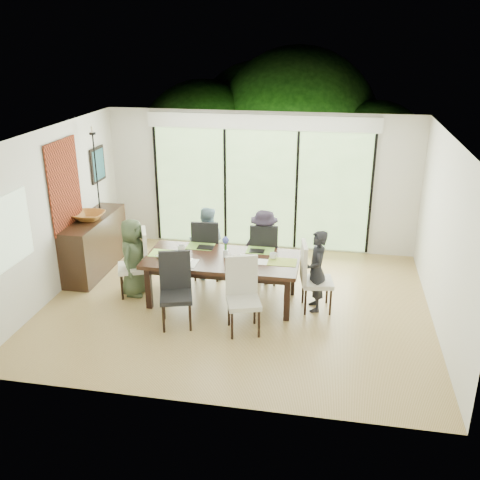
% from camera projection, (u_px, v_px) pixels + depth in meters
% --- Properties ---
extents(floor, '(6.00, 5.00, 0.01)m').
position_uv_depth(floor, '(237.00, 304.00, 8.55)').
color(floor, olive).
rests_on(floor, ground).
extents(ceiling, '(6.00, 5.00, 0.01)m').
position_uv_depth(ceiling, '(237.00, 134.00, 7.57)').
color(ceiling, white).
rests_on(ceiling, wall_back).
extents(wall_back, '(6.00, 0.02, 2.70)m').
position_uv_depth(wall_back, '(261.00, 182.00, 10.36)').
color(wall_back, silver).
rests_on(wall_back, floor).
extents(wall_front, '(6.00, 0.02, 2.70)m').
position_uv_depth(wall_front, '(194.00, 301.00, 5.76)').
color(wall_front, white).
rests_on(wall_front, floor).
extents(wall_left, '(0.02, 5.00, 2.70)m').
position_uv_depth(wall_left, '(53.00, 213.00, 8.57)').
color(wall_left, silver).
rests_on(wall_left, floor).
extents(wall_right, '(0.02, 5.00, 2.70)m').
position_uv_depth(wall_right, '(446.00, 237.00, 7.56)').
color(wall_right, beige).
rests_on(wall_right, floor).
extents(glass_doors, '(4.20, 0.02, 2.30)m').
position_uv_depth(glass_doors, '(260.00, 190.00, 10.38)').
color(glass_doors, '#598C3F').
rests_on(glass_doors, wall_back).
extents(blinds_header, '(4.40, 0.06, 0.28)m').
position_uv_depth(blinds_header, '(261.00, 122.00, 9.90)').
color(blinds_header, white).
rests_on(blinds_header, wall_back).
extents(mullion_a, '(0.05, 0.04, 2.30)m').
position_uv_depth(mullion_a, '(157.00, 185.00, 10.72)').
color(mullion_a, black).
rests_on(mullion_a, wall_back).
extents(mullion_b, '(0.05, 0.04, 2.30)m').
position_uv_depth(mullion_b, '(225.00, 188.00, 10.49)').
color(mullion_b, black).
rests_on(mullion_b, wall_back).
extents(mullion_c, '(0.05, 0.04, 2.30)m').
position_uv_depth(mullion_c, '(296.00, 192.00, 10.25)').
color(mullion_c, black).
rests_on(mullion_c, wall_back).
extents(mullion_d, '(0.05, 0.04, 2.30)m').
position_uv_depth(mullion_d, '(371.00, 195.00, 10.02)').
color(mullion_d, black).
rests_on(mullion_d, wall_back).
extents(side_window, '(0.02, 0.90, 1.00)m').
position_uv_depth(side_window, '(11.00, 230.00, 7.40)').
color(side_window, '#8CAD7F').
rests_on(side_window, wall_left).
extents(deck, '(6.00, 1.80, 0.10)m').
position_uv_depth(deck, '(266.00, 233.00, 11.69)').
color(deck, brown).
rests_on(deck, ground).
extents(rail_top, '(6.00, 0.08, 0.06)m').
position_uv_depth(rail_top, '(271.00, 197.00, 12.20)').
color(rail_top, brown).
rests_on(rail_top, deck).
extents(foliage_left, '(3.20, 3.20, 3.20)m').
position_uv_depth(foliage_left, '(204.00, 146.00, 13.10)').
color(foliage_left, '#14380F').
rests_on(foliage_left, ground).
extents(foliage_mid, '(4.00, 4.00, 4.00)m').
position_uv_depth(foliage_mid, '(296.00, 130.00, 13.15)').
color(foliage_mid, '#14380F').
rests_on(foliage_mid, ground).
extents(foliage_right, '(2.80, 2.80, 2.80)m').
position_uv_depth(foliage_right, '(371.00, 162.00, 12.31)').
color(foliage_right, '#14380F').
rests_on(foliage_right, ground).
extents(foliage_far, '(3.60, 3.60, 3.60)m').
position_uv_depth(foliage_far, '(260.00, 132.00, 14.02)').
color(foliage_far, '#14380F').
rests_on(foliage_far, ground).
extents(table_top, '(2.42, 1.11, 0.06)m').
position_uv_depth(table_top, '(222.00, 260.00, 8.39)').
color(table_top, black).
rests_on(table_top, floor).
extents(table_apron, '(2.21, 0.91, 0.10)m').
position_uv_depth(table_apron, '(222.00, 265.00, 8.42)').
color(table_apron, black).
rests_on(table_apron, floor).
extents(table_leg_fl, '(0.09, 0.09, 0.69)m').
position_uv_depth(table_leg_fl, '(149.00, 288.00, 8.31)').
color(table_leg_fl, black).
rests_on(table_leg_fl, floor).
extents(table_leg_fr, '(0.09, 0.09, 0.69)m').
position_uv_depth(table_leg_fr, '(287.00, 299.00, 7.95)').
color(table_leg_fr, black).
rests_on(table_leg_fr, floor).
extents(table_leg_bl, '(0.09, 0.09, 0.69)m').
position_uv_depth(table_leg_bl, '(166.00, 265.00, 9.10)').
color(table_leg_bl, black).
rests_on(table_leg_bl, floor).
extents(table_leg_br, '(0.09, 0.09, 0.69)m').
position_uv_depth(table_leg_br, '(292.00, 275.00, 8.74)').
color(table_leg_br, black).
rests_on(table_leg_br, floor).
extents(chair_left_end, '(0.60, 0.60, 1.11)m').
position_uv_depth(chair_left_end, '(132.00, 263.00, 8.70)').
color(chair_left_end, white).
rests_on(chair_left_end, floor).
extents(chair_right_end, '(0.53, 0.53, 1.11)m').
position_uv_depth(chair_right_end, '(318.00, 277.00, 8.20)').
color(chair_right_end, beige).
rests_on(chair_right_end, floor).
extents(chair_far_left, '(0.51, 0.51, 1.11)m').
position_uv_depth(chair_far_left, '(207.00, 248.00, 9.30)').
color(chair_far_left, black).
rests_on(chair_far_left, floor).
extents(chair_far_right, '(0.51, 0.51, 1.11)m').
position_uv_depth(chair_far_right, '(264.00, 252.00, 9.14)').
color(chair_far_right, black).
rests_on(chair_far_right, floor).
extents(chair_near_left, '(0.58, 0.58, 1.11)m').
position_uv_depth(chair_near_left, '(176.00, 291.00, 7.74)').
color(chair_near_left, black).
rests_on(chair_near_left, floor).
extents(chair_near_right, '(0.58, 0.58, 1.11)m').
position_uv_depth(chair_near_right, '(244.00, 297.00, 7.57)').
color(chair_near_right, beige).
rests_on(chair_near_right, floor).
extents(person_left_end, '(0.41, 0.63, 1.30)m').
position_uv_depth(person_left_end, '(133.00, 257.00, 8.66)').
color(person_left_end, '#415035').
rests_on(person_left_end, floor).
extents(person_right_end, '(0.49, 0.67, 1.30)m').
position_uv_depth(person_right_end, '(317.00, 271.00, 8.17)').
color(person_right_end, black).
rests_on(person_right_end, floor).
extents(person_far_left, '(0.63, 0.42, 1.30)m').
position_uv_depth(person_far_left, '(207.00, 243.00, 9.25)').
color(person_far_left, '#7B9EB2').
rests_on(person_far_left, floor).
extents(person_far_right, '(0.68, 0.51, 1.30)m').
position_uv_depth(person_far_right, '(264.00, 247.00, 9.08)').
color(person_far_right, '#231C2A').
rests_on(person_far_right, floor).
extents(placemat_left, '(0.44, 0.32, 0.01)m').
position_uv_depth(placemat_left, '(164.00, 253.00, 8.54)').
color(placemat_left, '#8BBE44').
rests_on(placemat_left, table_top).
extents(placemat_right, '(0.44, 0.32, 0.01)m').
position_uv_depth(placemat_right, '(282.00, 262.00, 8.22)').
color(placemat_right, olive).
rests_on(placemat_right, table_top).
extents(placemat_far_l, '(0.44, 0.32, 0.01)m').
position_uv_depth(placemat_far_l, '(200.00, 246.00, 8.82)').
color(placemat_far_l, '#72A43A').
rests_on(placemat_far_l, table_top).
extents(placemat_far_r, '(0.44, 0.32, 0.01)m').
position_uv_depth(placemat_far_r, '(260.00, 250.00, 8.65)').
color(placemat_far_r, '#76AD3D').
rests_on(placemat_far_r, table_top).
extents(placemat_paper, '(0.44, 0.32, 0.01)m').
position_uv_depth(placemat_paper, '(183.00, 263.00, 8.19)').
color(placemat_paper, white).
rests_on(placemat_paper, table_top).
extents(tablet_far_l, '(0.26, 0.18, 0.01)m').
position_uv_depth(tablet_far_l, '(206.00, 247.00, 8.75)').
color(tablet_far_l, black).
rests_on(tablet_far_l, table_top).
extents(tablet_far_r, '(0.24, 0.17, 0.01)m').
position_uv_depth(tablet_far_r, '(257.00, 251.00, 8.61)').
color(tablet_far_r, black).
rests_on(tablet_far_r, table_top).
extents(papers, '(0.30, 0.22, 0.00)m').
position_uv_depth(papers, '(266.00, 262.00, 8.21)').
color(papers, white).
rests_on(papers, table_top).
extents(platter_base, '(0.26, 0.26, 0.02)m').
position_uv_depth(platter_base, '(183.00, 262.00, 8.19)').
color(platter_base, white).
rests_on(platter_base, table_top).
extents(platter_snacks, '(0.20, 0.20, 0.01)m').
position_uv_depth(platter_snacks, '(183.00, 261.00, 8.18)').
color(platter_snacks, orange).
rests_on(platter_snacks, table_top).
extents(vase, '(0.08, 0.08, 0.12)m').
position_uv_depth(vase, '(226.00, 253.00, 8.39)').
color(vase, silver).
rests_on(vase, table_top).
extents(hyacinth_stems, '(0.04, 0.04, 0.16)m').
position_uv_depth(hyacinth_stems, '(226.00, 246.00, 8.35)').
color(hyacinth_stems, '#337226').
rests_on(hyacinth_stems, table_top).
extents(hyacinth_blooms, '(0.11, 0.11, 0.11)m').
position_uv_depth(hyacinth_blooms, '(226.00, 240.00, 8.31)').
color(hyacinth_blooms, '#4850B4').
rests_on(hyacinth_blooms, table_top).
extents(laptop, '(0.38, 0.39, 0.03)m').
position_uv_depth(laptop, '(168.00, 256.00, 8.42)').
color(laptop, silver).
rests_on(laptop, table_top).
extents(cup_a, '(0.17, 0.17, 0.10)m').
position_uv_depth(cup_a, '(181.00, 248.00, 8.61)').
color(cup_a, white).
rests_on(cup_a, table_top).
extents(cup_b, '(0.14, 0.14, 0.09)m').
position_uv_depth(cup_b, '(230.00, 258.00, 8.24)').
color(cup_b, white).
rests_on(cup_b, table_top).
extents(cup_c, '(0.16, 0.16, 0.10)m').
position_uv_depth(cup_c, '(273.00, 256.00, 8.32)').
color(cup_c, white).
rests_on(cup_c, table_top).
extents(book, '(0.18, 0.24, 0.02)m').
position_uv_depth(book, '(238.00, 257.00, 8.38)').
color(book, white).
rests_on(book, table_top).
extents(sideboard, '(0.50, 1.79, 1.01)m').
position_uv_depth(sideboard, '(95.00, 244.00, 9.59)').
color(sideboard, black).
rests_on(sideboard, floor).
extents(bowl, '(0.53, 0.53, 0.13)m').
position_uv_depth(bowl, '(89.00, 216.00, 9.29)').
color(bowl, brown).
rests_on(bowl, sideboard).
extents(candlestick_base, '(0.11, 0.11, 0.04)m').
position_uv_depth(candlestick_base, '(100.00, 211.00, 9.72)').
color(candlestick_base, black).
rests_on(candlestick_base, sideboard).
extents(candlestick_shaft, '(0.03, 0.03, 1.40)m').
position_uv_depth(candlestick_shaft, '(96.00, 173.00, 9.46)').
color(candlestick_shaft, black).
rests_on(candlestick_shaft, sideboard).
extents(candlestick_pan, '(0.11, 0.11, 0.03)m').
position_uv_depth(candlestick_pan, '(92.00, 134.00, 9.21)').
color(candlestick_pan, black).
rests_on(candlestick_pan, sideboard).
extents(candle, '(0.04, 0.04, 0.11)m').
position_uv_depth(candle, '(92.00, 130.00, 9.18)').
color(candle, silver).
rests_on(candle, sideboard).
extents(tapestry, '(0.02, 1.00, 1.50)m').
position_uv_depth(tapestry, '(65.00, 185.00, 8.80)').
color(tapestry, maroon).
rests_on(tapestry, wall_left).
extents(art_frame, '(0.03, 0.55, 0.65)m').
position_uv_depth(art_frame, '(98.00, 165.00, 9.97)').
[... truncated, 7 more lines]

